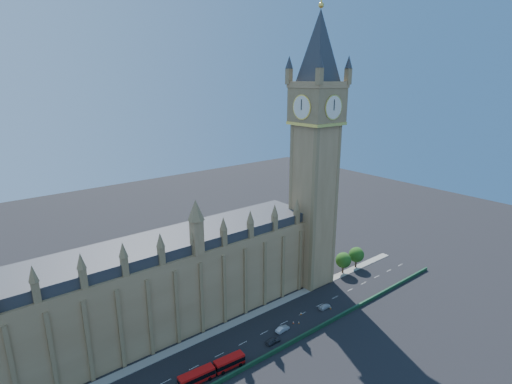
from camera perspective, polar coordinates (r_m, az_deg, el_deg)
ground at (r=123.89m, az=-0.34°, el=-20.11°), size 400.00×400.00×0.00m
palace_westminster at (r=122.45m, az=-16.57°, el=-13.61°), size 120.00×20.00×28.00m
elizabeth_tower at (r=137.68m, az=8.55°, el=8.08°), size 20.59×20.59×105.00m
bridge_parapet at (r=118.00m, az=2.58°, el=-21.85°), size 160.00×0.60×1.20m
kerb_north at (r=130.09m, az=-3.07°, el=-18.13°), size 160.00×3.00×0.16m
tree_east_near at (r=159.57m, az=12.40°, el=-9.42°), size 6.00×6.00×8.50m
tree_east_far at (r=165.40m, az=14.18°, el=-8.61°), size 6.00×6.00×8.50m
red_bus at (r=111.34m, az=-6.25°, el=-23.95°), size 18.34×4.05×3.09m
car_grey at (r=121.58m, az=2.44°, el=-20.46°), size 4.61×2.05×1.54m
car_silver at (r=126.27m, az=3.81°, el=-18.93°), size 4.83×1.96×1.56m
car_white at (r=138.28m, az=9.79°, el=-15.82°), size 4.63×1.99×1.33m
cone_a at (r=130.24m, az=6.13°, el=-18.04°), size 0.43×0.43×0.62m
cone_b at (r=138.46m, az=10.61°, el=-15.96°), size 0.61×0.61×0.78m
cone_c at (r=134.27m, az=6.44°, el=-16.88°), size 0.56×0.56×0.75m
cone_d at (r=130.02m, az=5.37°, el=-18.06°), size 0.48×0.48×0.70m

